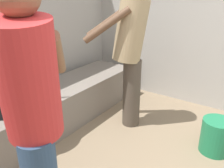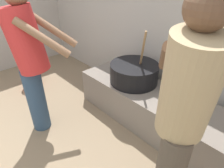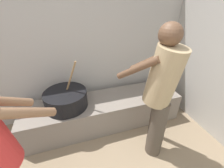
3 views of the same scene
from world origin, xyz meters
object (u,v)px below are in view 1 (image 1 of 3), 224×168
cooking_pot_main (12,94)px  bucket_green_plastic (216,136)px  cook_in_red_shirt (33,112)px  cook_in_tan_shirt (130,47)px

cooking_pot_main → bucket_green_plastic: cooking_pot_main is taller
cook_in_red_shirt → bucket_green_plastic: 1.82m
cooking_pot_main → cook_in_tan_shirt: cook_in_tan_shirt is taller
cook_in_tan_shirt → cook_in_red_shirt: bearing=-168.7°
cooking_pot_main → bucket_green_plastic: size_ratio=2.00×
cook_in_red_shirt → cooking_pot_main: bearing=63.6°
cook_in_tan_shirt → bucket_green_plastic: 1.24m
cooking_pot_main → cook_in_red_shirt: size_ratio=0.43×
cook_in_tan_shirt → cook_in_red_shirt: 1.52m
cooking_pot_main → cook_in_red_shirt: cook_in_red_shirt is taller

